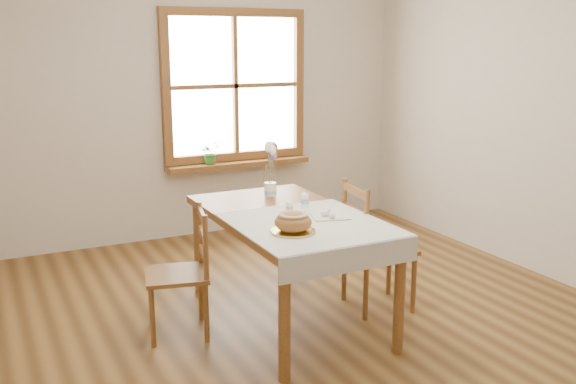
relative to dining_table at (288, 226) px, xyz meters
name	(u,v)px	position (x,y,z in m)	size (l,w,h in m)	color
ground	(308,335)	(0.00, -0.30, -0.66)	(5.00, 5.00, 0.00)	brown
room_walls	(310,70)	(0.00, -0.30, 1.04)	(4.60, 5.10, 2.65)	beige
window	(235,86)	(0.50, 2.17, 0.79)	(1.46, 0.08, 1.46)	brown
window_sill	(239,164)	(0.50, 2.10, 0.03)	(1.46, 0.20, 0.05)	brown
dining_table	(288,226)	(0.00, 0.00, 0.00)	(0.90, 1.60, 0.75)	brown
table_linen	(310,224)	(0.00, -0.30, 0.09)	(0.91, 0.99, 0.01)	silver
chair_left	(176,273)	(-0.75, 0.11, -0.25)	(0.39, 0.41, 0.84)	brown
chair_right	(379,245)	(0.67, -0.10, -0.20)	(0.43, 0.45, 0.92)	brown
bread_plate	(293,231)	(-0.18, -0.43, 0.10)	(0.26, 0.26, 0.01)	white
bread_loaf	(293,220)	(-0.18, -0.43, 0.17)	(0.22, 0.22, 0.12)	#B1743F
egg_napkin	(330,216)	(0.19, -0.23, 0.10)	(0.23, 0.20, 0.01)	silver
eggs	(330,213)	(0.19, -0.23, 0.13)	(0.18, 0.16, 0.04)	white
salt_shaker	(289,207)	(0.00, -0.02, 0.14)	(0.05, 0.05, 0.09)	white
pepper_shaker	(305,200)	(0.17, 0.07, 0.15)	(0.06, 0.06, 0.10)	white
flower_vase	(270,190)	(0.09, 0.48, 0.14)	(0.09, 0.09, 0.10)	white
lavender_bouquet	(270,164)	(0.09, 0.48, 0.34)	(0.16, 0.16, 0.30)	#6F599F
potted_plant	(210,155)	(0.20, 2.10, 0.14)	(0.20, 0.22, 0.17)	#397E32
amber_bottle	(275,150)	(0.89, 2.10, 0.13)	(0.06, 0.06, 0.16)	#99601C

